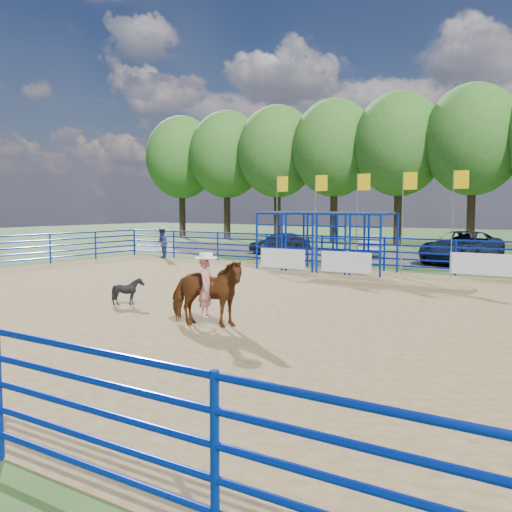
# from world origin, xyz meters

# --- Properties ---
(ground) EXTENTS (120.00, 120.00, 0.00)m
(ground) POSITION_xyz_m (0.00, 0.00, 0.00)
(ground) COLOR #345622
(ground) RESTS_ON ground
(arena_dirt) EXTENTS (30.00, 20.00, 0.02)m
(arena_dirt) POSITION_xyz_m (0.00, 0.00, 0.01)
(arena_dirt) COLOR olive
(arena_dirt) RESTS_ON ground
(gravel_strip) EXTENTS (40.00, 10.00, 0.01)m
(gravel_strip) POSITION_xyz_m (0.00, 17.00, 0.01)
(gravel_strip) COLOR #67655C
(gravel_strip) RESTS_ON ground
(horse_and_rider) EXTENTS (2.06, 1.37, 2.43)m
(horse_and_rider) POSITION_xyz_m (0.61, -3.23, 0.91)
(horse_and_rider) COLOR #5E2F12
(horse_and_rider) RESTS_ON arena_dirt
(calf) EXTENTS (0.73, 0.65, 0.79)m
(calf) POSITION_xyz_m (-3.05, -2.16, 0.42)
(calf) COLOR black
(calf) RESTS_ON arena_dirt
(spectator_cowboy) EXTENTS (1.01, 0.97, 1.69)m
(spectator_cowboy) POSITION_xyz_m (-12.15, 9.22, 0.87)
(spectator_cowboy) COLOR navy
(spectator_cowboy) RESTS_ON arena_dirt
(car_a) EXTENTS (2.99, 4.10, 1.30)m
(car_a) POSITION_xyz_m (-8.69, 15.77, 0.66)
(car_a) COLOR black
(car_a) RESTS_ON gravel_strip
(car_b) EXTENTS (2.76, 3.95, 1.24)m
(car_b) POSITION_xyz_m (-3.34, 16.51, 0.63)
(car_b) COLOR #989AA0
(car_b) RESTS_ON gravel_strip
(car_c) EXTENTS (3.36, 5.99, 1.58)m
(car_c) POSITION_xyz_m (1.92, 15.63, 0.80)
(car_c) COLOR #151B36
(car_c) RESTS_ON gravel_strip
(perimeter_fence) EXTENTS (30.10, 20.10, 1.50)m
(perimeter_fence) POSITION_xyz_m (0.00, 0.00, 0.75)
(perimeter_fence) COLOR #0726AB
(perimeter_fence) RESTS_ON ground
(chute_assembly) EXTENTS (19.32, 2.41, 4.20)m
(chute_assembly) POSITION_xyz_m (-1.90, 8.84, 1.26)
(chute_assembly) COLOR #0726AB
(chute_assembly) RESTS_ON ground
(treeline) EXTENTS (56.40, 6.40, 11.24)m
(treeline) POSITION_xyz_m (0.00, 26.00, 7.53)
(treeline) COLOR #3F2B19
(treeline) RESTS_ON ground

